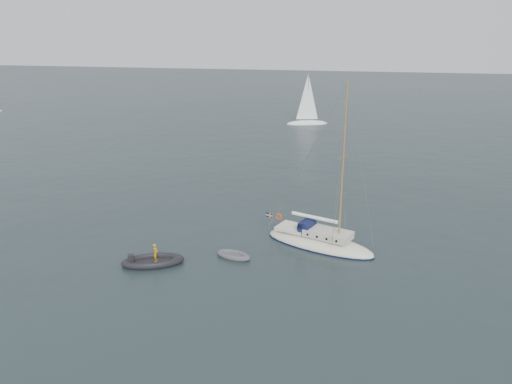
# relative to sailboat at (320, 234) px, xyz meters

# --- Properties ---
(ground) EXTENTS (300.00, 300.00, 0.00)m
(ground) POSITION_rel_sailboat_xyz_m (-1.65, -2.32, -0.91)
(ground) COLOR black
(ground) RESTS_ON ground
(sailboat) EXTENTS (8.45, 2.53, 12.02)m
(sailboat) POSITION_rel_sailboat_xyz_m (0.00, 0.00, 0.00)
(sailboat) COLOR white
(sailboat) RESTS_ON ground
(dinghy) EXTENTS (2.48, 1.12, 0.36)m
(dinghy) POSITION_rel_sailboat_xyz_m (-5.47, -3.06, -0.75)
(dinghy) COLOR #515257
(dinghy) RESTS_ON ground
(rib) EXTENTS (4.06, 1.84, 1.43)m
(rib) POSITION_rel_sailboat_xyz_m (-10.37, -5.11, -0.68)
(rib) COLOR black
(rib) RESTS_ON ground
(distant_yacht_c) EXTENTS (6.52, 3.48, 8.64)m
(distant_yacht_c) POSITION_rel_sailboat_xyz_m (-6.07, 46.05, 2.78)
(distant_yacht_c) COLOR white
(distant_yacht_c) RESTS_ON ground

